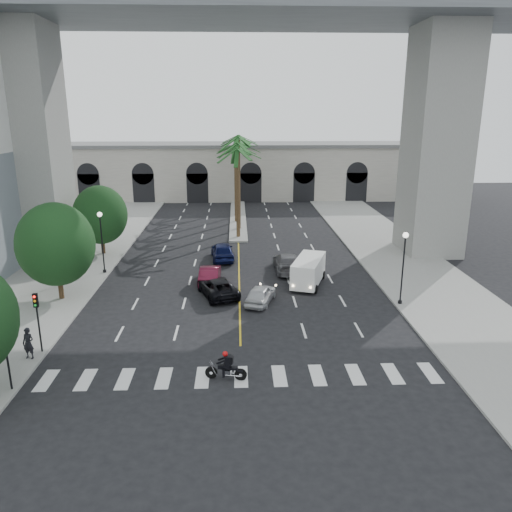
{
  "coord_description": "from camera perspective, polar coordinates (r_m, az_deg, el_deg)",
  "views": [
    {
      "loc": [
        -0.12,
        -24.69,
        13.29
      ],
      "look_at": [
        1.07,
        6.0,
        4.36
      ],
      "focal_mm": 35.0,
      "sensor_mm": 36.0,
      "label": 1
    }
  ],
  "objects": [
    {
      "name": "sidewalk_right",
      "position": [
        44.48,
        17.78,
        -1.87
      ],
      "size": [
        8.0,
        100.0,
        0.15
      ],
      "primitive_type": "cube",
      "color": "gray",
      "rests_on": "ground"
    },
    {
      "name": "bridge",
      "position": [
        47.11,
        2.28,
        22.57
      ],
      "size": [
        75.0,
        13.0,
        26.0
      ],
      "color": "gray",
      "rests_on": "ground"
    },
    {
      "name": "ground",
      "position": [
        28.04,
        -1.75,
        -12.09
      ],
      "size": [
        140.0,
        140.0,
        0.0
      ],
      "primitive_type": "plane",
      "color": "black",
      "rests_on": "ground"
    },
    {
      "name": "pedestrian_a",
      "position": [
        30.45,
        -24.58,
        -9.07
      ],
      "size": [
        0.73,
        0.56,
        1.79
      ],
      "primitive_type": "imported",
      "rotation": [
        0.0,
        0.0,
        -0.23
      ],
      "color": "black",
      "rests_on": "sidewalk_left"
    },
    {
      "name": "median",
      "position": [
        64.06,
        -2.07,
        4.33
      ],
      "size": [
        2.0,
        24.0,
        0.2
      ],
      "primitive_type": "cube",
      "color": "gray",
      "rests_on": "ground"
    },
    {
      "name": "motorcycle_rider",
      "position": [
        26.18,
        -3.33,
        -12.52
      ],
      "size": [
        2.17,
        0.64,
        1.57
      ],
      "rotation": [
        0.0,
        0.0,
        -0.18
      ],
      "color": "black",
      "rests_on": "ground"
    },
    {
      "name": "traffic_signal_far",
      "position": [
        30.45,
        -23.73,
        -5.97
      ],
      "size": [
        0.25,
        0.18,
        3.65
      ],
      "color": "black",
      "rests_on": "ground"
    },
    {
      "name": "lamp_post_left_far",
      "position": [
        43.41,
        -17.23,
        2.07
      ],
      "size": [
        0.4,
        0.4,
        5.35
      ],
      "color": "black",
      "rests_on": "ground"
    },
    {
      "name": "car_a",
      "position": [
        35.86,
        0.51,
        -4.39
      ],
      "size": [
        2.7,
        4.21,
        1.33
      ],
      "primitive_type": "imported",
      "rotation": [
        0.0,
        0.0,
        2.83
      ],
      "color": "#B5B6BA",
      "rests_on": "ground"
    },
    {
      "name": "street_tree_far",
      "position": [
        49.33,
        -17.37,
        4.5
      ],
      "size": [
        5.04,
        5.04,
        6.68
      ],
      "color": "#382616",
      "rests_on": "ground"
    },
    {
      "name": "car_c",
      "position": [
        37.35,
        -4.43,
        -3.57
      ],
      "size": [
        3.71,
        5.32,
        1.35
      ],
      "primitive_type": "imported",
      "rotation": [
        0.0,
        0.0,
        3.48
      ],
      "color": "black",
      "rests_on": "ground"
    },
    {
      "name": "palm_b",
      "position": [
        56.82,
        -2.04,
        12.25
      ],
      "size": [
        3.2,
        3.2,
        10.6
      ],
      "color": "#47331E",
      "rests_on": "ground"
    },
    {
      "name": "palm_a",
      "position": [
        52.85,
        -2.13,
        11.66
      ],
      "size": [
        3.2,
        3.2,
        10.3
      ],
      "color": "#47331E",
      "rests_on": "ground"
    },
    {
      "name": "car_b",
      "position": [
        40.17,
        -5.28,
        -2.1
      ],
      "size": [
        1.65,
        4.39,
        1.43
      ],
      "primitive_type": "imported",
      "rotation": [
        0.0,
        0.0,
        3.11
      ],
      "color": "#521022",
      "rests_on": "ground"
    },
    {
      "name": "lamp_post_right",
      "position": [
        36.09,
        16.49,
        -0.67
      ],
      "size": [
        0.4,
        0.4,
        5.35
      ],
      "color": "black",
      "rests_on": "ground"
    },
    {
      "name": "car_d",
      "position": [
        43.0,
        3.59,
        -0.73
      ],
      "size": [
        2.29,
        5.43,
        1.56
      ],
      "primitive_type": "imported",
      "rotation": [
        0.0,
        0.0,
        3.16
      ],
      "color": "#5F5E62",
      "rests_on": "ground"
    },
    {
      "name": "palm_e",
      "position": [
        68.81,
        -2.25,
        12.79
      ],
      "size": [
        3.2,
        3.2,
        10.4
      ],
      "color": "#47331E",
      "rests_on": "ground"
    },
    {
      "name": "street_tree_mid",
      "position": [
        38.1,
        -21.91,
        1.24
      ],
      "size": [
        5.44,
        5.44,
        7.21
      ],
      "color": "#382616",
      "rests_on": "ground"
    },
    {
      "name": "car_e",
      "position": [
        46.33,
        -3.85,
        0.57
      ],
      "size": [
        2.42,
        5.0,
        1.64
      ],
      "primitive_type": "imported",
      "rotation": [
        0.0,
        0.0,
        3.24
      ],
      "color": "#0E1441",
      "rests_on": "ground"
    },
    {
      "name": "cargo_van",
      "position": [
        39.6,
        6.0,
        -1.65
      ],
      "size": [
        3.42,
        5.41,
        2.16
      ],
      "rotation": [
        0.0,
        0.0,
        -0.33
      ],
      "color": "white",
      "rests_on": "ground"
    },
    {
      "name": "sidewalk_left",
      "position": [
        44.4,
        -21.71,
        -2.29
      ],
      "size": [
        8.0,
        100.0,
        0.15
      ],
      "primitive_type": "cube",
      "color": "gray",
      "rests_on": "ground"
    },
    {
      "name": "palm_c",
      "position": [
        60.84,
        -2.34,
        12.08
      ],
      "size": [
        3.2,
        3.2,
        10.1
      ],
      "color": "#47331E",
      "rests_on": "ground"
    },
    {
      "name": "pier_building",
      "position": [
        80.19,
        -2.15,
        9.75
      ],
      "size": [
        71.0,
        10.5,
        8.5
      ],
      "color": "beige",
      "rests_on": "ground"
    },
    {
      "name": "palm_f",
      "position": [
        72.79,
        -2.02,
        13.2
      ],
      "size": [
        3.2,
        3.2,
        10.7
      ],
      "color": "#47331E",
      "rests_on": "ground"
    },
    {
      "name": "palm_d",
      "position": [
        64.79,
        -2.03,
        12.99
      ],
      "size": [
        3.2,
        3.2,
        10.9
      ],
      "color": "#47331E",
      "rests_on": "ground"
    },
    {
      "name": "traffic_signal_near",
      "position": [
        27.08,
        -26.74,
        -9.09
      ],
      "size": [
        0.25,
        0.18,
        3.65
      ],
      "color": "black",
      "rests_on": "ground"
    }
  ]
}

